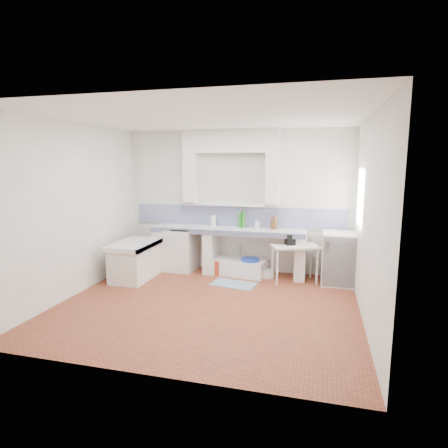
% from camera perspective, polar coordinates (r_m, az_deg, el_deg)
% --- Properties ---
extents(floor, '(4.50, 4.50, 0.00)m').
position_cam_1_polar(floor, '(5.84, -2.52, -12.28)').
color(floor, brown).
rests_on(floor, ground).
extents(ceiling, '(4.50, 4.50, 0.00)m').
position_cam_1_polar(ceiling, '(5.47, -2.74, 16.13)').
color(ceiling, white).
rests_on(ceiling, ground).
extents(wall_back, '(4.50, 0.00, 4.50)m').
position_cam_1_polar(wall_back, '(7.41, 1.95, 3.51)').
color(wall_back, white).
rests_on(wall_back, ground).
extents(wall_front, '(4.50, 0.00, 4.50)m').
position_cam_1_polar(wall_front, '(3.65, -11.93, -2.75)').
color(wall_front, white).
rests_on(wall_front, ground).
extents(wall_left, '(0.00, 4.50, 4.50)m').
position_cam_1_polar(wall_left, '(6.51, -21.93, 2.03)').
color(wall_left, white).
rests_on(wall_left, ground).
extents(wall_right, '(0.00, 4.50, 4.50)m').
position_cam_1_polar(wall_right, '(5.28, 21.39, 0.51)').
color(wall_right, white).
rests_on(wall_right, ground).
extents(alcove_mass, '(1.90, 0.25, 0.45)m').
position_cam_1_polar(alcove_mass, '(7.28, 0.99, 12.67)').
color(alcove_mass, white).
rests_on(alcove_mass, ground).
extents(window_frame, '(0.35, 0.86, 1.06)m').
position_cam_1_polar(window_frame, '(6.47, 21.81, 3.78)').
color(window_frame, '#321E10').
rests_on(window_frame, ground).
extents(lace_valance, '(0.01, 0.84, 0.24)m').
position_cam_1_polar(lace_valance, '(6.43, 20.73, 7.21)').
color(lace_valance, white).
rests_on(lace_valance, ground).
extents(counter_slab, '(3.00, 0.60, 0.08)m').
position_cam_1_polar(counter_slab, '(7.21, 0.63, -0.98)').
color(counter_slab, white).
rests_on(counter_slab, ground).
extents(counter_lip, '(3.00, 0.04, 0.10)m').
position_cam_1_polar(counter_lip, '(6.95, 0.07, -1.38)').
color(counter_lip, navy).
rests_on(counter_lip, ground).
extents(counter_pier_left, '(0.20, 0.55, 0.82)m').
position_cam_1_polar(counter_pier_left, '(7.76, -9.49, -3.77)').
color(counter_pier_left, white).
rests_on(counter_pier_left, ground).
extents(counter_pier_mid, '(0.20, 0.55, 0.82)m').
position_cam_1_polar(counter_pier_mid, '(7.40, -2.02, -4.28)').
color(counter_pier_mid, white).
rests_on(counter_pier_mid, ground).
extents(counter_pier_right, '(0.20, 0.55, 0.82)m').
position_cam_1_polar(counter_pier_right, '(7.11, 11.68, -5.03)').
color(counter_pier_right, white).
rests_on(counter_pier_right, ground).
extents(peninsula_top, '(0.70, 1.10, 0.08)m').
position_cam_1_polar(peninsula_top, '(7.09, -13.65, -3.08)').
color(peninsula_top, white).
rests_on(peninsula_top, ground).
extents(peninsula_base, '(0.60, 1.00, 0.62)m').
position_cam_1_polar(peninsula_base, '(7.17, -13.55, -5.81)').
color(peninsula_base, white).
rests_on(peninsula_base, ground).
extents(peninsula_lip, '(0.04, 1.10, 0.10)m').
position_cam_1_polar(peninsula_lip, '(6.94, -11.24, -3.25)').
color(peninsula_lip, navy).
rests_on(peninsula_lip, ground).
extents(backsplash, '(4.27, 0.03, 0.40)m').
position_cam_1_polar(backsplash, '(7.43, 1.91, 1.19)').
color(backsplash, navy).
rests_on(backsplash, ground).
extents(stove, '(0.63, 0.61, 0.85)m').
position_cam_1_polar(stove, '(7.58, -6.77, -3.91)').
color(stove, white).
rests_on(stove, ground).
extents(sink, '(1.19, 0.75, 0.27)m').
position_cam_1_polar(sink, '(7.34, 2.11, -6.62)').
color(sink, white).
rests_on(sink, ground).
extents(side_table, '(0.93, 0.71, 0.04)m').
position_cam_1_polar(side_table, '(6.91, 10.79, -6.00)').
color(side_table, white).
rests_on(side_table, ground).
extents(fridge, '(0.61, 0.61, 0.94)m').
position_cam_1_polar(fridge, '(6.97, 17.33, -5.06)').
color(fridge, white).
rests_on(fridge, ground).
extents(bucket_red, '(0.39, 0.39, 0.29)m').
position_cam_1_polar(bucket_red, '(7.31, -0.66, -6.58)').
color(bucket_red, '#AE3B1F').
rests_on(bucket_red, ground).
extents(bucket_orange, '(0.32, 0.32, 0.27)m').
position_cam_1_polar(bucket_orange, '(7.20, 3.02, -6.94)').
color(bucket_orange, orange).
rests_on(bucket_orange, ground).
extents(bucket_blue, '(0.44, 0.44, 0.34)m').
position_cam_1_polar(bucket_blue, '(7.21, 4.00, -6.66)').
color(bucket_blue, '#1939C1').
rests_on(bucket_blue, ground).
extents(basin_white, '(0.38, 0.38, 0.13)m').
position_cam_1_polar(basin_white, '(7.21, 6.49, -7.56)').
color(basin_white, white).
rests_on(basin_white, ground).
extents(water_bottle_a, '(0.09, 0.09, 0.28)m').
position_cam_1_polar(water_bottle_a, '(7.52, 0.88, -6.20)').
color(water_bottle_a, silver).
rests_on(water_bottle_a, ground).
extents(water_bottle_b, '(0.11, 0.11, 0.33)m').
position_cam_1_polar(water_bottle_b, '(7.45, 3.01, -6.15)').
color(water_bottle_b, silver).
rests_on(water_bottle_b, ground).
extents(black_bag, '(0.35, 0.28, 0.19)m').
position_cam_1_polar(black_bag, '(6.85, 10.76, -2.33)').
color(black_bag, black).
rests_on(black_bag, side_table).
extents(green_bottle_a, '(0.08, 0.08, 0.28)m').
position_cam_1_polar(green_bottle_a, '(7.28, 2.45, 0.55)').
color(green_bottle_a, '#1E6C1C').
rests_on(green_bottle_a, counter_slab).
extents(green_bottle_b, '(0.10, 0.10, 0.34)m').
position_cam_1_polar(green_bottle_b, '(7.27, 2.98, 0.75)').
color(green_bottle_b, '#1E6C1C').
rests_on(green_bottle_b, counter_slab).
extents(knife_block, '(0.13, 0.12, 0.22)m').
position_cam_1_polar(knife_block, '(7.18, 7.66, 0.10)').
color(knife_block, brown).
rests_on(knife_block, counter_slab).
extents(cutting_board, '(0.02, 0.20, 0.28)m').
position_cam_1_polar(cutting_board, '(7.17, 7.98, 0.32)').
color(cutting_board, brown).
rests_on(cutting_board, counter_slab).
extents(paper_towel, '(0.11, 0.11, 0.22)m').
position_cam_1_polar(paper_towel, '(7.42, -1.65, 0.47)').
color(paper_towel, white).
rests_on(paper_towel, counter_slab).
extents(soap_bottle, '(0.09, 0.09, 0.19)m').
position_cam_1_polar(soap_bottle, '(7.20, 5.16, 0.05)').
color(soap_bottle, white).
rests_on(soap_bottle, counter_slab).
extents(rug, '(0.85, 0.57, 0.01)m').
position_cam_1_polar(rug, '(6.74, 1.51, -9.23)').
color(rug, '#2E6191').
rests_on(rug, ground).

